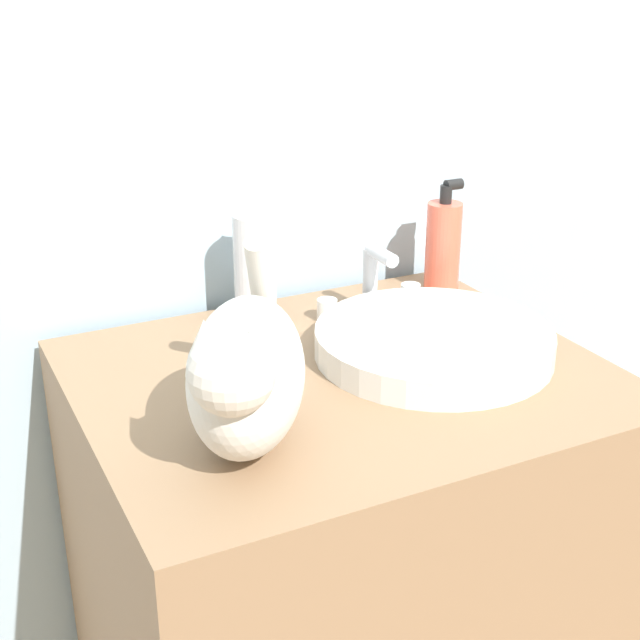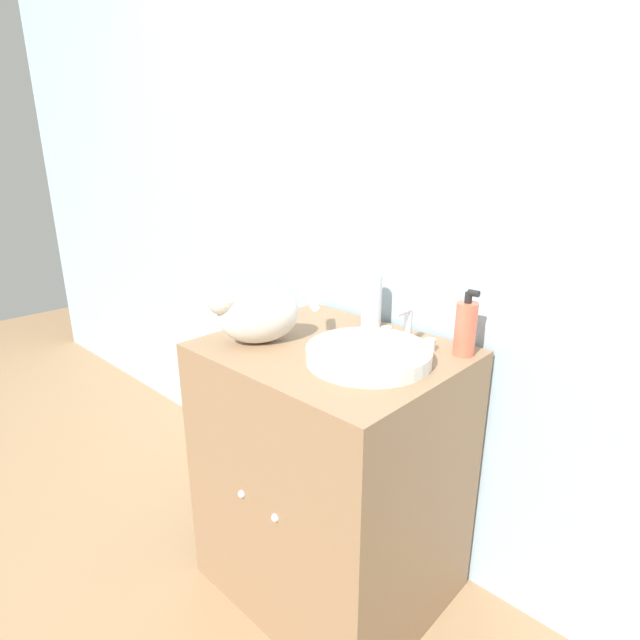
# 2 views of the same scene
# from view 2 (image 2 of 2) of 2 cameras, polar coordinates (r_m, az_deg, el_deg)

# --- Properties ---
(ground_plane) EXTENTS (8.00, 8.00, 0.00)m
(ground_plane) POSITION_cam_2_polar(r_m,az_deg,el_deg) (1.79, -6.39, -32.00)
(ground_plane) COLOR #997551
(wall_back) EXTENTS (6.00, 0.05, 2.50)m
(wall_back) POSITION_cam_2_polar(r_m,az_deg,el_deg) (1.63, 9.81, 13.54)
(wall_back) COLOR #9EB7C6
(wall_back) RESTS_ON ground_plane
(vanity_cabinet) EXTENTS (0.71, 0.61, 0.85)m
(vanity_cabinet) POSITION_cam_2_polar(r_m,az_deg,el_deg) (1.66, 1.26, -16.91)
(vanity_cabinet) COLOR #8C6B4C
(vanity_cabinet) RESTS_ON ground_plane
(sink_basin) EXTENTS (0.34, 0.34, 0.04)m
(sink_basin) POSITION_cam_2_polar(r_m,az_deg,el_deg) (1.36, 5.57, -3.94)
(sink_basin) COLOR silver
(sink_basin) RESTS_ON vanity_cabinet
(faucet) EXTENTS (0.18, 0.08, 0.12)m
(faucet) POSITION_cam_2_polar(r_m,az_deg,el_deg) (1.48, 9.87, -1.04)
(faucet) COLOR silver
(faucet) RESTS_ON vanity_cabinet
(cat) EXTENTS (0.24, 0.32, 0.22)m
(cat) POSITION_cam_2_polar(r_m,az_deg,el_deg) (1.47, -7.48, 0.95)
(cat) COLOR silver
(cat) RESTS_ON vanity_cabinet
(soap_bottle) EXTENTS (0.06, 0.06, 0.19)m
(soap_bottle) POSITION_cam_2_polar(r_m,az_deg,el_deg) (1.43, 16.30, -0.87)
(soap_bottle) COLOR #EF6047
(soap_bottle) RESTS_ON vanity_cabinet
(spray_bottle) EXTENTS (0.07, 0.07, 0.21)m
(spray_bottle) POSITION_cam_2_polar(r_m,az_deg,el_deg) (1.61, 5.92, 2.64)
(spray_bottle) COLOR silver
(spray_bottle) RESTS_ON vanity_cabinet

